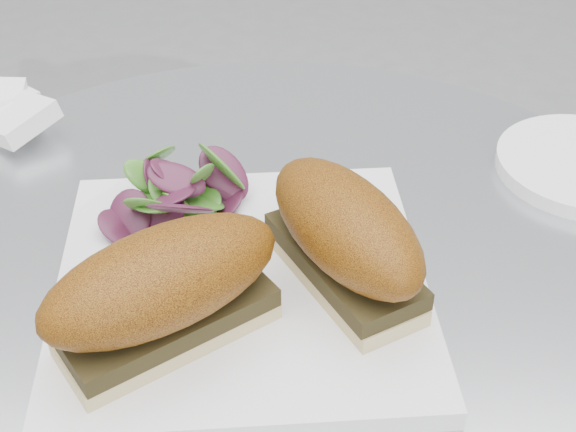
# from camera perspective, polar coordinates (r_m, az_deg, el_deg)

# --- Properties ---
(plate) EXTENTS (0.27, 0.27, 0.02)m
(plate) POSITION_cam_1_polar(r_m,az_deg,el_deg) (0.59, -3.30, -4.96)
(plate) COLOR white
(plate) RESTS_ON table
(sandwich_left) EXTENTS (0.18, 0.15, 0.08)m
(sandwich_left) POSITION_cam_1_polar(r_m,az_deg,el_deg) (0.51, -8.84, -5.15)
(sandwich_left) COLOR #CCB87F
(sandwich_left) RESTS_ON plate
(sandwich_right) EXTENTS (0.13, 0.17, 0.08)m
(sandwich_right) POSITION_cam_1_polar(r_m,az_deg,el_deg) (0.55, 4.10, -1.34)
(sandwich_right) COLOR #CCB87F
(sandwich_right) RESTS_ON plate
(salad) EXTENTS (0.10, 0.10, 0.05)m
(salad) POSITION_cam_1_polar(r_m,az_deg,el_deg) (0.63, -8.13, 1.98)
(salad) COLOR #4F902F
(salad) RESTS_ON plate
(napkin) EXTENTS (0.13, 0.13, 0.02)m
(napkin) POSITION_cam_1_polar(r_m,az_deg,el_deg) (0.81, -19.75, 6.22)
(napkin) COLOR white
(napkin) RESTS_ON table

